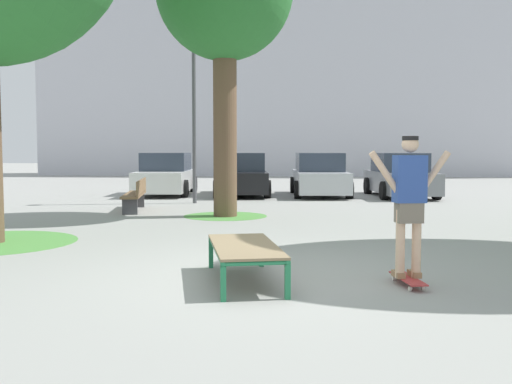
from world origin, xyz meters
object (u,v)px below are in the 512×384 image
at_px(skater, 409,196).
at_px(light_post, 194,76).
at_px(car_black, 242,176).
at_px(car_grey, 400,177).
at_px(skate_box, 245,248).
at_px(park_bench, 136,194).
at_px(car_silver, 320,176).
at_px(car_white, 166,175).
at_px(skateboard, 408,279).

xyz_separation_m(skater, light_post, (-4.67, 10.57, 2.75)).
height_order(car_black, car_grey, same).
relative_size(car_grey, light_post, 0.75).
xyz_separation_m(skate_box, park_bench, (-3.81, 8.18, 0.03)).
xyz_separation_m(skate_box, skater, (1.96, -0.01, 0.66)).
relative_size(skate_box, car_silver, 0.47).
relative_size(car_black, park_bench, 1.80).
bearing_deg(car_white, skate_box, -72.36).
bearing_deg(skater, skateboard, -78.59).
distance_m(park_bench, light_post, 4.28).
bearing_deg(light_post, car_silver, 40.74).
relative_size(skate_box, car_black, 0.46).
distance_m(car_grey, park_bench, 9.45).
xyz_separation_m(skate_box, light_post, (-2.70, 10.56, 3.41)).
distance_m(skateboard, light_post, 12.15).
bearing_deg(car_white, light_post, -62.74).
xyz_separation_m(skater, car_silver, (-0.86, 13.85, -0.38)).
bearing_deg(park_bench, skater, -54.81).
height_order(skate_box, skateboard, skate_box).
relative_size(park_bench, light_post, 0.42).
bearing_deg(light_post, car_black, 72.08).
relative_size(car_white, park_bench, 1.77).
xyz_separation_m(skateboard, skater, (-0.00, 0.00, 0.99)).
distance_m(skateboard, car_white, 15.27).
xyz_separation_m(skater, car_white, (-6.37, 13.87, -0.38)).
relative_size(skater, park_bench, 0.69).
bearing_deg(park_bench, car_white, 95.94).
xyz_separation_m(skater, park_bench, (-5.78, 8.19, -0.62)).
bearing_deg(skateboard, car_black, 104.65).
bearing_deg(skater, car_silver, 93.54).
relative_size(car_white, light_post, 0.74).
xyz_separation_m(skater, car_black, (-3.61, 13.83, -0.38)).
bearing_deg(skater, car_white, 114.67).
height_order(skateboard, car_white, car_white).
height_order(car_black, car_silver, same).
bearing_deg(car_black, skater, -75.35).
bearing_deg(car_silver, park_bench, -131.01).
bearing_deg(skate_box, car_grey, 74.24).
bearing_deg(car_white, car_black, -0.77).
relative_size(car_black, car_silver, 1.01).
bearing_deg(skateboard, car_grey, 82.12).
bearing_deg(car_black, car_silver, 0.49).
height_order(car_white, car_silver, same).
bearing_deg(park_bench, car_grey, 35.67).
bearing_deg(light_post, car_grey, 25.51).
height_order(skate_box, light_post, light_post).
bearing_deg(car_grey, car_black, 178.68).
height_order(skateboard, car_black, car_black).
height_order(skate_box, park_bench, park_bench).
relative_size(car_white, car_black, 0.99).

